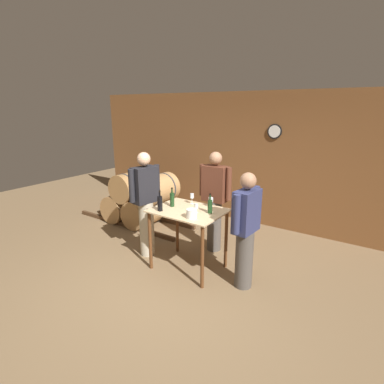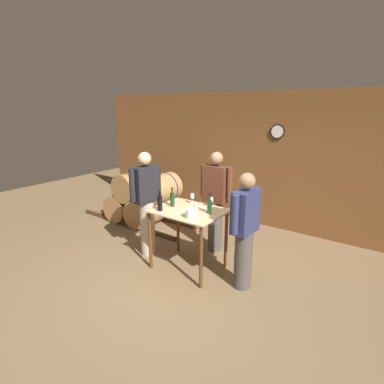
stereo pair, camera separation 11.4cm
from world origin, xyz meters
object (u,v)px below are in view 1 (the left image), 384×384
(wine_glass_near_center, at_px, (196,207))
(wine_bottle_left, at_px, (172,199))
(ice_bucket, at_px, (192,214))
(person_visitor_bearded, at_px, (215,200))
(person_host, at_px, (146,202))
(person_visitor_with_scarf, at_px, (246,229))
(wine_bottle_center, at_px, (210,206))
(wine_bottle_far_left, at_px, (160,203))
(wine_glass_near_right, at_px, (211,200))
(wine_glass_near_left, at_px, (192,196))

(wine_glass_near_center, bearing_deg, wine_bottle_left, 176.88)
(ice_bucket, distance_m, person_visitor_bearded, 1.03)
(person_host, bearing_deg, wine_bottle_left, 2.32)
(person_host, bearing_deg, person_visitor_with_scarf, 1.43)
(person_visitor_with_scarf, distance_m, person_visitor_bearded, 1.16)
(wine_bottle_center, distance_m, ice_bucket, 0.33)
(wine_bottle_center, height_order, wine_glass_near_center, wine_bottle_center)
(wine_bottle_left, bearing_deg, wine_bottle_far_left, -95.44)
(person_host, relative_size, person_visitor_bearded, 1.01)
(wine_glass_near_right, bearing_deg, wine_glass_near_center, -96.91)
(wine_glass_near_right, xyz_separation_m, person_visitor_bearded, (-0.18, 0.44, -0.14))
(wine_bottle_center, relative_size, ice_bucket, 1.95)
(wine_glass_near_right, height_order, person_host, person_host)
(wine_bottle_left, distance_m, wine_glass_near_right, 0.58)
(wine_bottle_center, xyz_separation_m, ice_bucket, (-0.10, -0.31, -0.04))
(wine_glass_near_left, height_order, person_host, person_host)
(wine_bottle_left, bearing_deg, ice_bucket, -24.95)
(wine_bottle_far_left, height_order, person_visitor_bearded, person_visitor_bearded)
(wine_bottle_left, height_order, wine_glass_near_left, wine_bottle_left)
(wine_glass_near_center, height_order, person_host, person_host)
(wine_bottle_center, bearing_deg, person_visitor_with_scarf, -4.57)
(wine_bottle_left, height_order, person_host, person_host)
(wine_glass_near_center, xyz_separation_m, wine_glass_near_right, (0.04, 0.34, 0.02))
(ice_bucket, height_order, person_visitor_bearded, person_visitor_bearded)
(wine_glass_near_left, xyz_separation_m, ice_bucket, (0.34, -0.52, -0.06))
(wine_bottle_left, distance_m, person_visitor_with_scarf, 1.22)
(wine_glass_near_right, relative_size, ice_bucket, 0.99)
(wine_bottle_far_left, xyz_separation_m, person_host, (-0.50, 0.23, -0.14))
(wine_bottle_left, relative_size, person_visitor_with_scarf, 0.18)
(wine_bottle_left, xyz_separation_m, wine_glass_near_left, (0.18, 0.27, 0.01))
(person_host, distance_m, person_visitor_bearded, 1.14)
(wine_bottle_left, height_order, wine_bottle_center, wine_bottle_left)
(ice_bucket, bearing_deg, person_visitor_with_scarf, 21.28)
(ice_bucket, bearing_deg, person_visitor_bearded, 102.06)
(wine_glass_near_right, bearing_deg, ice_bucket, -86.91)
(person_visitor_bearded, bearing_deg, ice_bucket, -77.94)
(ice_bucket, bearing_deg, wine_bottle_center, 71.86)
(wine_bottle_center, bearing_deg, person_visitor_bearded, 114.56)
(wine_glass_near_center, height_order, ice_bucket, wine_glass_near_center)
(wine_glass_near_center, relative_size, person_host, 0.08)
(wine_glass_near_center, xyz_separation_m, ice_bucket, (0.07, -0.22, -0.03))
(wine_bottle_left, bearing_deg, person_visitor_with_scarf, 1.05)
(wine_glass_near_center, bearing_deg, person_visitor_bearded, 100.32)
(wine_bottle_center, bearing_deg, wine_glass_near_center, -151.87)
(wine_glass_near_left, bearing_deg, wine_bottle_center, -24.74)
(person_visitor_with_scarf, height_order, person_visitor_bearded, person_visitor_bearded)
(wine_bottle_far_left, xyz_separation_m, wine_glass_near_left, (0.20, 0.53, 0.00))
(wine_bottle_far_left, height_order, ice_bucket, wine_bottle_far_left)
(wine_bottle_left, xyz_separation_m, ice_bucket, (0.52, -0.24, -0.05))
(wine_bottle_center, relative_size, person_visitor_with_scarf, 0.18)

